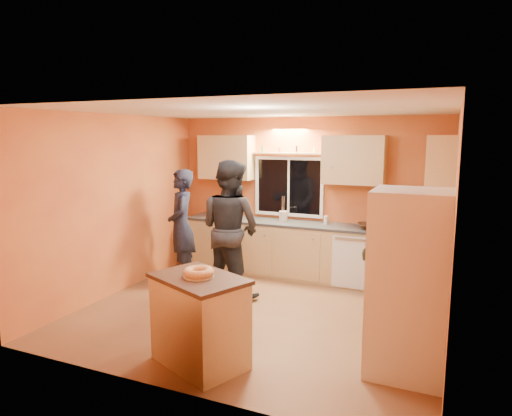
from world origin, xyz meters
The scene contains 14 objects.
ground centered at (0.00, 0.00, 0.00)m, with size 4.50×4.50×0.00m, color brown.
room_shell centered at (0.12, 0.41, 1.62)m, with size 4.54×4.04×2.61m.
back_counter centered at (0.01, 1.70, 0.45)m, with size 4.23×0.62×0.90m.
right_counter centered at (1.95, 0.50, 0.45)m, with size 0.62×1.84×0.90m.
refrigerator centered at (1.89, -0.80, 0.90)m, with size 0.72×0.70×1.80m, color silver.
island centered at (-0.03, -1.46, 0.46)m, with size 1.12×0.97×0.92m.
bundt_pastry centered at (-0.03, -1.46, 0.96)m, with size 0.31×0.31×0.09m, color tan.
person_left centered at (-1.68, 0.80, 0.89)m, with size 0.65×0.43×1.78m, color black.
person_center centered at (-0.66, 0.49, 0.98)m, with size 0.96×0.74×1.97m, color black.
person_right centered at (1.50, 0.76, 0.80)m, with size 0.94×0.39×1.61m, color #393E27.
mixing_bowl centered at (1.10, 1.66, 0.94)m, with size 0.34×0.34×0.08m, color black.
utensil_crock centered at (-0.30, 1.73, 0.99)m, with size 0.14×0.14×0.17m, color beige.
potted_plant centered at (2.03, 0.30, 1.06)m, with size 0.29×0.26×0.33m, color gray.
red_box centered at (2.00, 0.81, 0.94)m, with size 0.16×0.12×0.07m, color #9D2918.
Camera 1 is at (2.21, -5.23, 2.30)m, focal length 32.00 mm.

